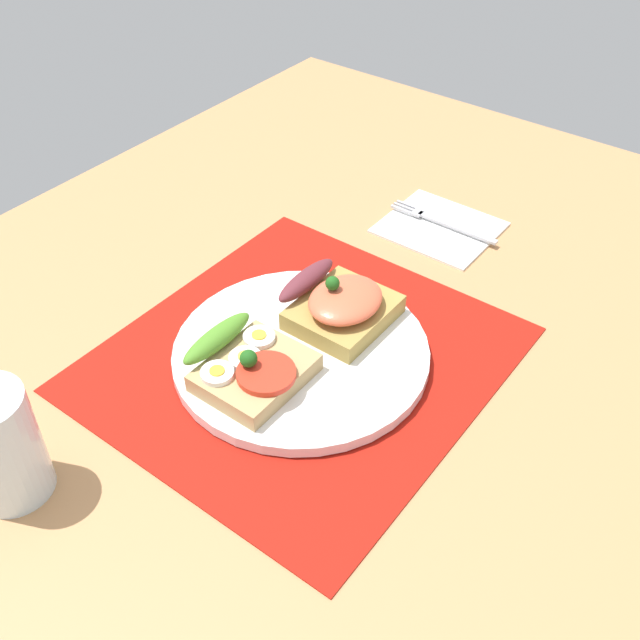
% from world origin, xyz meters
% --- Properties ---
extents(ground_plane, '(1.20, 0.90, 0.03)m').
position_xyz_m(ground_plane, '(0.00, 0.00, -0.02)').
color(ground_plane, tan).
extents(placemat, '(0.37, 0.34, 0.00)m').
position_xyz_m(placemat, '(0.00, 0.00, 0.00)').
color(placemat, '#A6160C').
rests_on(placemat, ground_plane).
extents(plate, '(0.25, 0.25, 0.01)m').
position_xyz_m(plate, '(0.00, 0.00, 0.01)').
color(plate, white).
rests_on(plate, placemat).
extents(sandwich_egg_tomato, '(0.10, 0.10, 0.04)m').
position_xyz_m(sandwich_egg_tomato, '(-0.06, 0.01, 0.03)').
color(sandwich_egg_tomato, tan).
rests_on(sandwich_egg_tomato, plate).
extents(sandwich_salmon, '(0.10, 0.10, 0.05)m').
position_xyz_m(sandwich_salmon, '(0.06, -0.00, 0.03)').
color(sandwich_salmon, '#A78C45').
rests_on(sandwich_salmon, plate).
extents(napkin, '(0.12, 0.13, 0.01)m').
position_xyz_m(napkin, '(0.28, 0.01, 0.00)').
color(napkin, white).
rests_on(napkin, ground_plane).
extents(fork, '(0.02, 0.14, 0.00)m').
position_xyz_m(fork, '(0.28, 0.01, 0.01)').
color(fork, '#B7B7BC').
rests_on(fork, napkin).
extents(drinking_glass, '(0.06, 0.06, 0.10)m').
position_xyz_m(drinking_glass, '(-0.26, 0.09, 0.05)').
color(drinking_glass, silver).
rests_on(drinking_glass, ground_plane).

